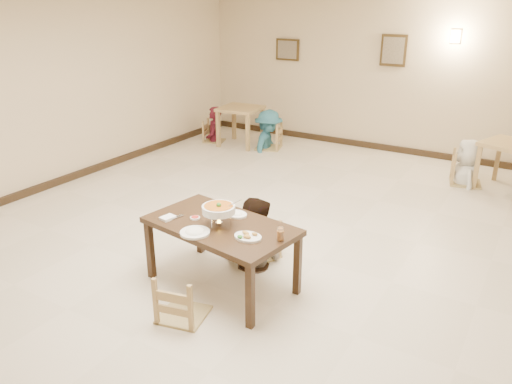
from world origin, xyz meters
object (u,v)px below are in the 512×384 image
Objects in this scene: drink_glass at (280,235)px; bg_diner_c at (472,139)px; main_diner at (253,198)px; main_table at (221,230)px; bg_table_left at (240,114)px; bg_table_right at (511,151)px; bg_chair_rl at (470,154)px; bg_diner_b at (269,110)px; chair_near at (181,275)px; curry_warmer at (219,210)px; bg_chair_ll at (214,122)px; bg_chair_lr at (269,124)px; bg_diner_a at (213,107)px; chair_far at (258,222)px.

bg_diner_c is at bearing 78.36° from drink_glass.
main_table is at bearing 82.56° from main_diner.
bg_table_left is 0.86× the size of bg_table_right.
bg_table_left reaches higher than bg_table_right.
bg_diner_c is (-0.60, -0.01, 0.12)m from bg_table_right.
bg_chair_rl is at bearing -118.35° from main_diner.
main_table is at bearing -166.87° from bg_diner_b.
bg_table_left is 4.56m from bg_diner_c.
drink_glass reaches higher than main_table.
main_table is 1.92× the size of bg_table_left.
main_diner is 4.79m from bg_diner_b.
curry_warmer reaches higher than chair_near.
drink_glass is 4.89m from bg_diner_c.
curry_warmer reaches higher than bg_table_left.
main_table is 0.27m from curry_warmer.
bg_chair_ll is at bearing -69.82° from chair_near.
bg_chair_rl is 0.25m from bg_diner_c.
drink_glass is (0.71, 0.03, -0.12)m from curry_warmer.
drink_glass is at bearing -150.17° from chair_near.
bg_table_right is at bearing 69.50° from bg_diner_c.
bg_chair_lr is (-4.52, 0.09, -0.13)m from bg_table_right.
bg_chair_ll is at bearing 78.01° from bg_chair_rl.
bg_table_left is 0.84× the size of bg_chair_rl.
main_table is 5.87m from bg_chair_ll.
bg_table_right is (2.31, 5.46, 0.19)m from chair_near.
main_diner is at bearing 13.45° from bg_diner_a.
drink_glass is (0.72, 0.66, 0.33)m from chair_near.
bg_table_right is (5.16, -0.02, -0.01)m from bg_table_left.
bg_diner_a reaches higher than curry_warmer.
bg_chair_rl is at bearing -120.15° from chair_near.
bg_diner_b is at bearing 75.97° from bg_chair_rl.
bg_diner_a is at bearing -153.21° from bg_chair_ll.
bg_chair_lr is 3.93m from bg_diner_c.
bg_table_right is 0.97× the size of bg_chair_lr.
bg_chair_rl reaches higher than curry_warmer.
bg_chair_ll is at bearing -162.16° from bg_diner_a.
chair_far is 1.11m from drink_glass.
bg_diner_a is at bearing -69.82° from chair_near.
curry_warmer is 5.12m from bg_chair_rl.
main_diner is at bearing -163.61° from bg_diner_b.
bg_table_left is 0.57× the size of bg_diner_c.
bg_diner_b is at bearing 114.34° from curry_warmer.
chair_far is 1.43m from chair_near.
main_diner is at bearing 137.77° from drink_glass.
chair_near is at bearing -112.91° from bg_table_right.
main_diner is at bearing 11.82° from bg_chair_lr.
main_table is at bearing -68.76° from chair_far.
bg_chair_ll is 5.21m from bg_diner_c.
bg_chair_ll is 0.58× the size of bg_diner_a.
bg_chair_lr is (1.28, 0.15, 0.09)m from bg_chair_ll.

